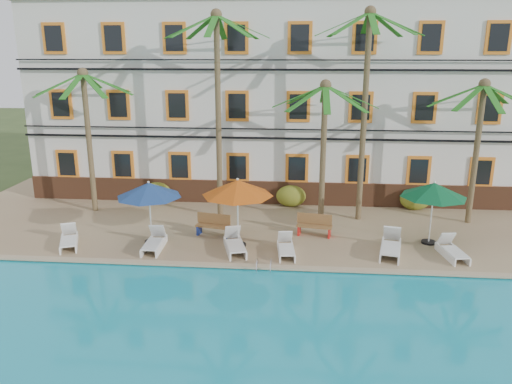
# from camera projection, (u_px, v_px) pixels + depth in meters

# --- Properties ---
(ground) EXTENTS (100.00, 100.00, 0.00)m
(ground) POSITION_uv_depth(u_px,v_px,m) (255.00, 263.00, 19.18)
(ground) COLOR #384C23
(ground) RESTS_ON ground
(pool_deck) EXTENTS (30.00, 12.00, 0.25)m
(pool_deck) POSITION_uv_depth(u_px,v_px,m) (264.00, 218.00, 23.93)
(pool_deck) COLOR tan
(pool_deck) RESTS_ON ground
(swimming_pool) EXTENTS (26.00, 12.00, 0.20)m
(swimming_pool) POSITION_uv_depth(u_px,v_px,m) (230.00, 375.00, 12.44)
(swimming_pool) COLOR #189EB7
(swimming_pool) RESTS_ON ground
(pool_coping) EXTENTS (30.00, 0.35, 0.06)m
(pool_coping) POSITION_uv_depth(u_px,v_px,m) (253.00, 266.00, 18.24)
(pool_coping) COLOR tan
(pool_coping) RESTS_ON pool_deck
(hotel_building) EXTENTS (25.40, 6.44, 10.22)m
(hotel_building) POSITION_uv_depth(u_px,v_px,m) (271.00, 98.00, 27.26)
(hotel_building) COLOR silver
(hotel_building) RESTS_ON pool_deck
(palm_a) EXTENTS (4.62, 4.62, 6.88)m
(palm_a) POSITION_uv_depth(u_px,v_px,m) (87.00, 119.00, 23.48)
(palm_a) COLOR brown
(palm_a) RESTS_ON pool_deck
(palm_b) EXTENTS (4.62, 4.62, 9.36)m
(palm_b) POSITION_uv_depth(u_px,v_px,m) (218.00, 90.00, 22.12)
(palm_b) COLOR brown
(palm_b) RESTS_ON pool_deck
(palm_c) EXTENTS (4.62, 4.62, 6.45)m
(palm_c) POSITION_uv_depth(u_px,v_px,m) (324.00, 130.00, 22.01)
(palm_c) COLOR brown
(palm_c) RESTS_ON pool_deck
(palm_d) EXTENTS (4.62, 4.62, 9.46)m
(palm_d) POSITION_uv_depth(u_px,v_px,m) (366.00, 90.00, 21.83)
(palm_d) COLOR brown
(palm_d) RESTS_ON pool_deck
(palm_e) EXTENTS (4.62, 4.62, 6.50)m
(palm_e) POSITION_uv_depth(u_px,v_px,m) (479.00, 130.00, 21.80)
(palm_e) COLOR brown
(palm_e) RESTS_ON pool_deck
(shrub_left) EXTENTS (1.50, 0.90, 1.10)m
(shrub_left) POSITION_uv_depth(u_px,v_px,m) (157.00, 193.00, 25.75)
(shrub_left) COLOR #275919
(shrub_left) RESTS_ON pool_deck
(shrub_mid) EXTENTS (1.50, 0.90, 1.10)m
(shrub_mid) POSITION_uv_depth(u_px,v_px,m) (291.00, 196.00, 25.17)
(shrub_mid) COLOR #275919
(shrub_mid) RESTS_ON pool_deck
(shrub_right) EXTENTS (1.50, 0.90, 1.10)m
(shrub_right) POSITION_uv_depth(u_px,v_px,m) (415.00, 199.00, 24.66)
(shrub_right) COLOR #275919
(shrub_right) RESTS_ON pool_deck
(umbrella_blue) EXTENTS (2.63, 2.63, 2.63)m
(umbrella_blue) POSITION_uv_depth(u_px,v_px,m) (149.00, 190.00, 19.96)
(umbrella_blue) COLOR black
(umbrella_blue) RESTS_ON pool_deck
(umbrella_red) EXTENTS (2.85, 2.85, 2.84)m
(umbrella_red) POSITION_uv_depth(u_px,v_px,m) (238.00, 188.00, 19.58)
(umbrella_red) COLOR black
(umbrella_red) RESTS_ON pool_deck
(umbrella_green) EXTENTS (2.65, 2.65, 2.64)m
(umbrella_green) POSITION_uv_depth(u_px,v_px,m) (434.00, 190.00, 19.90)
(umbrella_green) COLOR black
(umbrella_green) RESTS_ON pool_deck
(lounger_a) EXTENTS (1.27, 1.90, 0.85)m
(lounger_a) POSITION_uv_depth(u_px,v_px,m) (69.00, 239.00, 20.16)
(lounger_a) COLOR white
(lounger_a) RESTS_ON pool_deck
(lounger_b) EXTENTS (0.71, 1.85, 0.86)m
(lounger_b) POSITION_uv_depth(u_px,v_px,m) (154.00, 242.00, 19.85)
(lounger_b) COLOR white
(lounger_b) RESTS_ON pool_deck
(lounger_c) EXTENTS (1.17, 2.02, 0.90)m
(lounger_c) POSITION_uv_depth(u_px,v_px,m) (235.00, 244.00, 19.65)
(lounger_c) COLOR white
(lounger_c) RESTS_ON pool_deck
(lounger_d) EXTENTS (0.78, 1.77, 0.81)m
(lounger_d) POSITION_uv_depth(u_px,v_px,m) (286.00, 248.00, 19.35)
(lounger_d) COLOR white
(lounger_d) RESTS_ON pool_deck
(lounger_e) EXTENTS (1.15, 2.16, 0.97)m
(lounger_e) POSITION_uv_depth(u_px,v_px,m) (391.00, 246.00, 19.36)
(lounger_e) COLOR white
(lounger_e) RESTS_ON pool_deck
(lounger_f) EXTENTS (0.90, 1.85, 0.84)m
(lounger_f) POSITION_uv_depth(u_px,v_px,m) (452.00, 250.00, 19.09)
(lounger_f) COLOR white
(lounger_f) RESTS_ON pool_deck
(bench_left) EXTENTS (1.57, 0.78, 0.93)m
(bench_left) POSITION_uv_depth(u_px,v_px,m) (214.00, 225.00, 21.29)
(bench_left) COLOR olive
(bench_left) RESTS_ON pool_deck
(bench_right) EXTENTS (1.56, 0.73, 0.93)m
(bench_right) POSITION_uv_depth(u_px,v_px,m) (315.00, 225.00, 21.28)
(bench_right) COLOR olive
(bench_right) RESTS_ON pool_deck
(pool_ladder) EXTENTS (0.54, 0.74, 0.74)m
(pool_ladder) POSITION_uv_depth(u_px,v_px,m) (264.00, 269.00, 18.11)
(pool_ladder) COLOR silver
(pool_ladder) RESTS_ON ground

